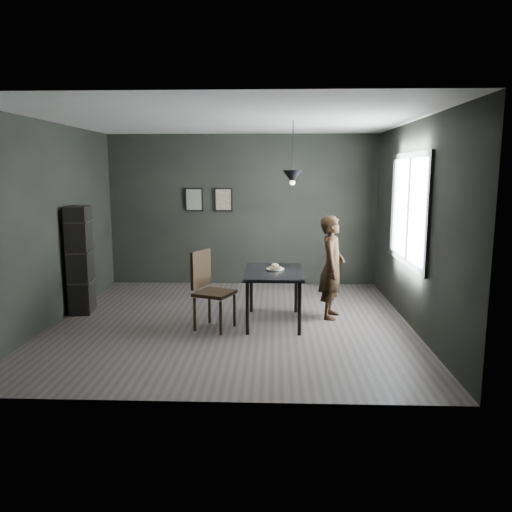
{
  "coord_description": "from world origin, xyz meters",
  "views": [
    {
      "loc": [
        0.61,
        -6.84,
        2.13
      ],
      "look_at": [
        0.35,
        0.05,
        0.95
      ],
      "focal_mm": 35.0,
      "sensor_mm": 36.0,
      "label": 1
    }
  ],
  "objects_px": {
    "cafe_table": "(274,276)",
    "shelf_unit": "(80,260)",
    "white_plate": "(275,269)",
    "pendant_lamp": "(293,177)",
    "wood_chair": "(208,284)",
    "woman": "(332,267)"
  },
  "relations": [
    {
      "from": "wood_chair",
      "to": "shelf_unit",
      "type": "height_order",
      "value": "shelf_unit"
    },
    {
      "from": "white_plate",
      "to": "pendant_lamp",
      "type": "bearing_deg",
      "value": 7.93
    },
    {
      "from": "pendant_lamp",
      "to": "wood_chair",
      "type": "bearing_deg",
      "value": -161.94
    },
    {
      "from": "white_plate",
      "to": "cafe_table",
      "type": "bearing_deg",
      "value": -106.4
    },
    {
      "from": "cafe_table",
      "to": "woman",
      "type": "relative_size",
      "value": 0.8
    },
    {
      "from": "white_plate",
      "to": "shelf_unit",
      "type": "distance_m",
      "value": 2.97
    },
    {
      "from": "woman",
      "to": "shelf_unit",
      "type": "bearing_deg",
      "value": 100.04
    },
    {
      "from": "woman",
      "to": "white_plate",
      "type": "bearing_deg",
      "value": 117.93
    },
    {
      "from": "woman",
      "to": "pendant_lamp",
      "type": "bearing_deg",
      "value": 120.71
    },
    {
      "from": "cafe_table",
      "to": "white_plate",
      "type": "bearing_deg",
      "value": 73.6
    },
    {
      "from": "wood_chair",
      "to": "pendant_lamp",
      "type": "xyz_separation_m",
      "value": [
        1.14,
        0.37,
        1.44
      ]
    },
    {
      "from": "cafe_table",
      "to": "woman",
      "type": "bearing_deg",
      "value": 19.3
    },
    {
      "from": "pendant_lamp",
      "to": "white_plate",
      "type": "bearing_deg",
      "value": -172.07
    },
    {
      "from": "cafe_table",
      "to": "pendant_lamp",
      "type": "xyz_separation_m",
      "value": [
        0.25,
        0.1,
        1.38
      ]
    },
    {
      "from": "white_plate",
      "to": "woman",
      "type": "bearing_deg",
      "value": 15.44
    },
    {
      "from": "white_plate",
      "to": "wood_chair",
      "type": "relative_size",
      "value": 0.21
    },
    {
      "from": "white_plate",
      "to": "wood_chair",
      "type": "height_order",
      "value": "wood_chair"
    },
    {
      "from": "cafe_table",
      "to": "white_plate",
      "type": "height_order",
      "value": "white_plate"
    },
    {
      "from": "wood_chair",
      "to": "woman",
      "type": "bearing_deg",
      "value": 40.62
    },
    {
      "from": "cafe_table",
      "to": "shelf_unit",
      "type": "bearing_deg",
      "value": 171.12
    },
    {
      "from": "shelf_unit",
      "to": "white_plate",
      "type": "bearing_deg",
      "value": -16.75
    },
    {
      "from": "woman",
      "to": "wood_chair",
      "type": "xyz_separation_m",
      "value": [
        -1.73,
        -0.57,
        -0.14
      ]
    }
  ]
}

